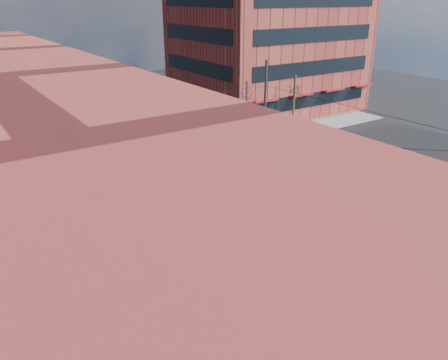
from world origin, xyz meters
TOP-DOWN VIEW (x-y plane):
  - ground at (0.00, 0.00)m, footprint 120.00×120.00m
  - sidewalk_ne at (21.00, 21.00)m, footprint 18.00×18.00m
  - crosswalks at (0.00, 0.00)m, footprint 22.40×22.40m
  - building_ne at (21.98, 23.98)m, footprint 20.06×16.06m
  - overhead_network at (-0.07, 0.40)m, footprint 24.24×24.24m
  - tree_a at (5.00, 13.50)m, footprint 2.00×2.00m
  - tree_b at (11.00, 13.50)m, footprint 2.00×2.00m
  - tree_c at (17.00, 13.50)m, footprint 2.00×2.00m
  - utility_truck at (-1.99, -1.84)m, footprint 7.26×5.31m
  - city_bus at (7.17, 3.09)m, footprint 12.63×3.35m
  - traffic_cone at (-5.58, -3.37)m, footprint 0.36×0.36m
  - worker_ground at (-5.19, -2.29)m, footprint 0.50×1.21m
  - flagger at (6.42, 2.86)m, footprint 0.93×1.20m

SIDE VIEW (x-z plane):
  - ground at x=0.00m, z-range 0.00..0.00m
  - crosswalks at x=0.00m, z-range 0.00..0.02m
  - sidewalk_ne at x=21.00m, z-range 0.00..0.12m
  - traffic_cone at x=-5.58m, z-range 0.00..0.66m
  - flagger at x=6.42m, z-range 0.00..1.63m
  - worker_ground at x=-5.19m, z-range 0.00..2.06m
  - city_bus at x=7.17m, z-range 0.13..3.33m
  - utility_truck at x=-1.99m, z-range -1.15..5.29m
  - overhead_network at x=-0.07m, z-range 0.29..8.29m
  - tree_a at x=5.00m, z-range 1.63..7.63m
  - tree_b at x=11.00m, z-range 1.63..7.63m
  - tree_c at x=17.00m, z-range 1.63..7.63m
  - building_ne at x=21.98m, z-range 0.00..14.00m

